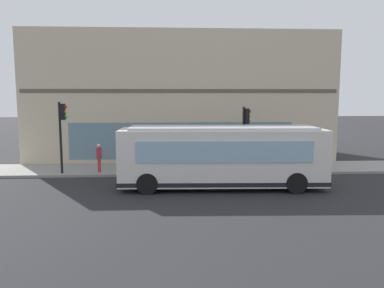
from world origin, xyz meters
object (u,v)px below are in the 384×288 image
fire_hydrant (168,163)px  pedestrian_near_hydrant (130,149)px  traffic_light_down_block (62,124)px  pedestrian_by_light_pole (99,156)px  city_bus_nearside (222,157)px  traffic_light_near_corner (246,126)px  pedestrian_near_building_entrance (183,151)px

fire_hydrant → pedestrian_near_hydrant: 2.86m
traffic_light_down_block → pedestrian_by_light_pole: (0.19, -1.96, -1.87)m
traffic_light_down_block → fire_hydrant: 6.49m
traffic_light_down_block → city_bus_nearside: bearing=-111.4°
city_bus_nearside → traffic_light_down_block: size_ratio=2.50×
traffic_light_down_block → pedestrian_near_hydrant: (2.17, -3.56, -1.77)m
city_bus_nearside → pedestrian_by_light_pole: size_ratio=6.13×
fire_hydrant → pedestrian_by_light_pole: bearing=98.4°
pedestrian_by_light_pole → pedestrian_near_hydrant: pedestrian_near_hydrant is taller
city_bus_nearside → fire_hydrant: (4.15, 2.65, -1.04)m
pedestrian_by_light_pole → city_bus_nearside: bearing=-118.2°
city_bus_nearside → pedestrian_by_light_pole: bearing=61.8°
pedestrian_by_light_pole → pedestrian_near_hydrant: size_ratio=0.91×
traffic_light_near_corner → fire_hydrant: traffic_light_near_corner is taller
pedestrian_near_building_entrance → city_bus_nearside: bearing=-159.2°
city_bus_nearside → pedestrian_near_building_entrance: city_bus_nearside is taller
traffic_light_near_corner → pedestrian_near_hydrant: (2.02, 6.91, -1.57)m
city_bus_nearside → traffic_light_near_corner: bearing=-27.8°
pedestrian_near_building_entrance → fire_hydrant: bearing=121.6°
pedestrian_near_building_entrance → pedestrian_near_hydrant: bearing=75.3°
pedestrian_by_light_pole → pedestrian_near_building_entrance: size_ratio=0.95×
traffic_light_down_block → pedestrian_by_light_pole: traffic_light_down_block is taller
traffic_light_down_block → pedestrian_near_hydrant: 4.53m
city_bus_nearside → traffic_light_down_block: traffic_light_down_block is taller
traffic_light_down_block → pedestrian_near_hydrant: size_ratio=2.23×
city_bus_nearside → fire_hydrant: bearing=32.6°
traffic_light_near_corner → fire_hydrant: size_ratio=5.08×
pedestrian_near_building_entrance → pedestrian_near_hydrant: pedestrian_near_hydrant is taller
city_bus_nearside → pedestrian_by_light_pole: 7.55m
traffic_light_near_corner → pedestrian_near_building_entrance: traffic_light_near_corner is taller
traffic_light_down_block → pedestrian_near_building_entrance: 7.19m
traffic_light_down_block → pedestrian_near_hydrant: bearing=-58.6°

